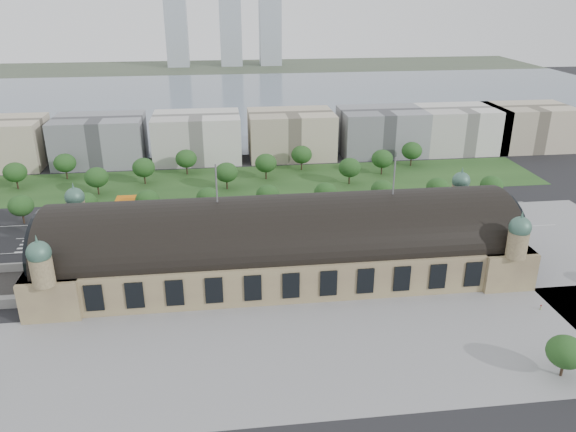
{
  "coord_description": "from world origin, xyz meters",
  "views": [
    {
      "loc": [
        -18.48,
        -160.47,
        86.73
      ],
      "look_at": [
        3.43,
        13.92,
        14.0
      ],
      "focal_mm": 35.0,
      "sensor_mm": 36.0,
      "label": 1
    }
  ],
  "objects": [
    {
      "name": "office_6",
      "position": [
        115.0,
        133.0,
        12.0
      ],
      "size": [
        45.0,
        32.0,
        24.0
      ],
      "primitive_type": "cube",
      "color": "silver",
      "rests_on": "ground"
    },
    {
      "name": "lake",
      "position": [
        0.0,
        298.0,
        0.0
      ],
      "size": [
        700.0,
        320.0,
        0.08
      ],
      "primitive_type": "cube",
      "color": "slate",
      "rests_on": "ground"
    },
    {
      "name": "traffic_car_1",
      "position": [
        -87.46,
        45.17,
        0.82
      ],
      "size": [
        5.02,
        1.92,
        1.63
      ],
      "primitive_type": "imported",
      "rotation": [
        0.0,
        0.0,
        1.53
      ],
      "color": "gray",
      "rests_on": "ground"
    },
    {
      "name": "parked_car_1",
      "position": [
        -59.82,
        21.0,
        0.66
      ],
      "size": [
        5.24,
        3.86,
        1.32
      ],
      "primitive_type": "imported",
      "rotation": [
        0.0,
        0.0,
        -1.18
      ],
      "color": "maroon",
      "rests_on": "ground"
    },
    {
      "name": "office_3",
      "position": [
        -30.0,
        133.0,
        12.0
      ],
      "size": [
        45.0,
        32.0,
        24.0
      ],
      "primitive_type": "cube",
      "color": "silver",
      "rests_on": "ground"
    },
    {
      "name": "office_2",
      "position": [
        -80.0,
        133.0,
        12.0
      ],
      "size": [
        45.0,
        32.0,
        24.0
      ],
      "primitive_type": "cube",
      "color": "gray",
      "rests_on": "ground"
    },
    {
      "name": "tree_belt_6",
      "position": [
        -16.0,
        83.0,
        8.05
      ],
      "size": [
        10.4,
        10.4,
        12.48
      ],
      "color": "#2D2116",
      "rests_on": "ground"
    },
    {
      "name": "traffic_car_3",
      "position": [
        -47.5,
        42.46,
        0.82
      ],
      "size": [
        5.69,
        2.32,
        1.65
      ],
      "primitive_type": "imported",
      "rotation": [
        0.0,
        0.0,
        1.57
      ],
      "color": "maroon",
      "rests_on": "ground"
    },
    {
      "name": "bus_mid",
      "position": [
        -3.4,
        27.0,
        1.58
      ],
      "size": [
        11.48,
        3.16,
        3.17
      ],
      "primitive_type": "imported",
      "rotation": [
        0.0,
        0.0,
        1.53
      ],
      "color": "#BFB3AF",
      "rests_on": "ground"
    },
    {
      "name": "parked_car_4",
      "position": [
        -47.33,
        25.0,
        0.64
      ],
      "size": [
        4.09,
        2.81,
        1.28
      ],
      "primitive_type": "imported",
      "rotation": [
        0.0,
        0.0,
        -1.15
      ],
      "color": "silver",
      "rests_on": "ground"
    },
    {
      "name": "tree_belt_10",
      "position": [
        60.0,
        95.0,
        8.05
      ],
      "size": [
        10.4,
        10.4,
        12.48
      ],
      "color": "#2D2116",
      "rests_on": "ground"
    },
    {
      "name": "grass_belt",
      "position": [
        -15.0,
        93.0,
        0.0
      ],
      "size": [
        300.0,
        45.0,
        0.1
      ],
      "primitive_type": "cube",
      "color": "#22451B",
      "rests_on": "ground"
    },
    {
      "name": "tree_row_5",
      "position": [
        0.0,
        53.0,
        7.43
      ],
      "size": [
        9.6,
        9.6,
        11.52
      ],
      "color": "#2D2116",
      "rests_on": "ground"
    },
    {
      "name": "tree_belt_1",
      "position": [
        -111.0,
        95.0,
        8.05
      ],
      "size": [
        10.4,
        10.4,
        12.48
      ],
      "color": "#2D2116",
      "rests_on": "ground"
    },
    {
      "name": "tree_belt_2",
      "position": [
        -92.0,
        107.0,
        8.05
      ],
      "size": [
        10.4,
        10.4,
        12.48
      ],
      "color": "#2D2116",
      "rests_on": "ground"
    },
    {
      "name": "bus_east",
      "position": [
        21.19,
        30.52,
        1.7
      ],
      "size": [
        12.29,
        3.39,
        3.39
      ],
      "primitive_type": "imported",
      "rotation": [
        0.0,
        0.0,
        1.62
      ],
      "color": "beige",
      "rests_on": "ground"
    },
    {
      "name": "tree_row_6",
      "position": [
        24.0,
        53.0,
        7.43
      ],
      "size": [
        9.6,
        9.6,
        11.52
      ],
      "color": "#2D2116",
      "rests_on": "ground"
    },
    {
      "name": "traffic_car_4",
      "position": [
        17.14,
        31.83,
        0.69
      ],
      "size": [
        4.22,
        2.13,
        1.38
      ],
      "primitive_type": "imported",
      "rotation": [
        0.0,
        0.0,
        -1.7
      ],
      "color": "#181A45",
      "rests_on": "ground"
    },
    {
      "name": "tree_belt_3",
      "position": [
        -73.0,
        83.0,
        8.05
      ],
      "size": [
        10.4,
        10.4,
        12.48
      ],
      "color": "#2D2116",
      "rests_on": "ground"
    },
    {
      "name": "tree_belt_11",
      "position": [
        79.0,
        107.0,
        8.05
      ],
      "size": [
        10.4,
        10.4,
        12.48
      ],
      "color": "#2D2116",
      "rests_on": "ground"
    },
    {
      "name": "office_7",
      "position": [
        155.0,
        133.0,
        12.0
      ],
      "size": [
        45.0,
        32.0,
        24.0
      ],
      "primitive_type": "cube",
      "color": "#C2B498",
      "rests_on": "ground"
    },
    {
      "name": "tree_belt_8",
      "position": [
        22.0,
        107.0,
        8.05
      ],
      "size": [
        10.4,
        10.4,
        12.48
      ],
      "color": "#2D2116",
      "rests_on": "ground"
    },
    {
      "name": "tree_plaza_s",
      "position": [
        60.0,
        -60.0,
        6.8
      ],
      "size": [
        9.0,
        9.0,
        10.64
      ],
      "color": "#2D2116",
      "rests_on": "ground"
    },
    {
      "name": "parked_car_6",
      "position": [
        -20.43,
        22.01,
        0.63
      ],
      "size": [
        4.7,
        3.57,
        1.27
      ],
      "primitive_type": "imported",
      "rotation": [
        0.0,
        0.0,
        -1.1
      ],
      "color": "black",
      "rests_on": "ground"
    },
    {
      "name": "plaza_south",
      "position": [
        10.0,
        -44.0,
        0.0
      ],
      "size": [
        190.0,
        48.0,
        0.12
      ],
      "primitive_type": "cube",
      "color": "gray",
      "rests_on": "ground"
    },
    {
      "name": "tree_row_8",
      "position": [
        72.0,
        53.0,
        7.43
      ],
      "size": [
        9.6,
        9.6,
        11.52
      ],
      "color": "#2D2116",
      "rests_on": "ground"
    },
    {
      "name": "office_4",
      "position": [
        20.0,
        133.0,
        12.0
      ],
      "size": [
        45.0,
        32.0,
        24.0
      ],
      "primitive_type": "cube",
      "color": "#C2B498",
      "rests_on": "ground"
    },
    {
      "name": "tree_row_9",
      "position": [
        96.0,
        53.0,
        7.43
      ],
      "size": [
        9.6,
        9.6,
        11.52
      ],
      "color": "#2D2116",
      "rests_on": "ground"
    },
    {
      "name": "tree_belt_7",
      "position": [
        3.0,
        95.0,
        8.05
      ],
      "size": [
        10.4,
        10.4,
        12.48
      ],
      "color": "#2D2116",
      "rests_on": "ground"
    },
    {
      "name": "parked_car_5",
      "position": [
        -45.53,
        22.51,
        0.82
      ],
      "size": [
        6.3,
        5.79,
        1.64
      ],
      "primitive_type": "imported",
      "rotation": [
        0.0,
        0.0,
        -0.9
      ],
      "color": "#909498",
      "rests_on": "ground"
    },
    {
      "name": "road_slab",
      "position": [
        -20.0,
        38.0,
        0.0
      ],
      "size": [
        260.0,
        26.0,
        0.1
      ],
      "primitive_type": "cube",
      "color": "black",
      "rests_on": "ground"
    },
    {
      "name": "tree_belt_4",
      "position": [
        -54.0,
        95.0,
        8.05
      ],
      "size": [
        10.4,
        10.4,
        12.48
      ],
      "color": "#2D2116",
      "rests_on": "ground"
    },
    {
      "name": "parked_car_2",
      "position": [
        -39.11,
        21.72,
        0.8
      ],
      "size": [
        5.77,
        5.11,
        1.6
      ],
      "primitive_type": "imported",
      "rotation": [
        0.0,
        0.0,
        -0.93
      ],
      "color": "#181A44",
      "rests_on": "ground"
    },
    {
      "name": "tree_belt_9",
      "position": [
        41.0,
        83.0,
        8.05
      ],
      "size": [
        10.4,
        10.4,
        12.48
      ],
      "color": "#2D2116",
      "rests_on": "ground"
    },
    {
      "name": "tree_row_4",
      "position": [
        -24.0,
        53.0,
        7.43
      ],
      "size": [
        9.6,
        9.6,
        11.52
      ],
      "color": "#2D2116",
      "rests_on": "ground"
    },
    {
      "name": "far_shore",
      "position": [
        0.0,
        498.0,
        0.0
      ],
      "size": [
        700.0,
        120.0,
        0.14
      ],
      "primitive_type": "cube",
      "color": "#44513D",
      "rests_on": "ground"
    },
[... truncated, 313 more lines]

